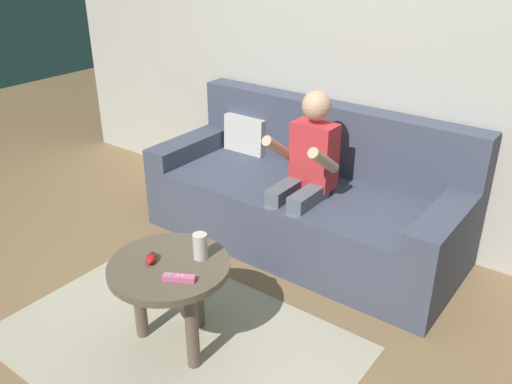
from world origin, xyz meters
The scene contains 9 objects.
ground_plane centered at (0.00, 0.00, 0.00)m, with size 10.23×10.23×0.00m, color olive.
wall_back centered at (0.00, 1.66, 1.25)m, with size 5.11×0.05×2.50m, color beige.
couch centered at (-0.10, 1.27, 0.29)m, with size 1.94×0.80×0.84m.
person_seated_on_couch centered at (0.00, 1.09, 0.57)m, with size 0.36×0.44×1.02m.
coffee_table centered at (-0.07, 0.07, 0.37)m, with size 0.55×0.55×0.46m.
area_rug centered at (-0.07, 0.06, 0.00)m, with size 1.66×1.15×0.01m, color #BCB299.
game_remote_pink_near_edge centered at (0.06, 0.00, 0.47)m, with size 0.14×0.10×0.03m.
nunchuk_red centered at (-0.14, 0.03, 0.48)m, with size 0.09×0.10×0.05m.
soda_can centered at (0.01, 0.19, 0.52)m, with size 0.07×0.07×0.12m, color silver.
Camera 1 is at (1.46, -1.33, 1.81)m, focal length 37.92 mm.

